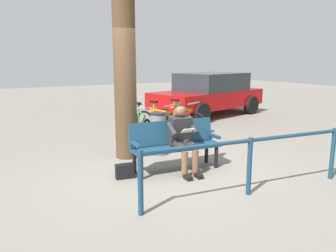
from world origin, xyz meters
The scene contains 11 objects.
ground_plane centered at (0.00, 0.00, 0.00)m, with size 40.00×40.00×0.00m, color slate.
bench centered at (-0.12, -0.08, 0.51)m, with size 1.63×0.61×0.87m.
person_reading centered at (-0.18, 0.09, 0.66)m, with size 0.51×0.79×1.20m.
handbag centered at (0.83, -0.08, 0.12)m, with size 0.30×0.14×0.24m, color black.
tree_trunk centered at (0.33, -1.21, 1.87)m, with size 0.43×0.43×3.74m, color #4C3823.
litter_bin centered at (-0.31, -1.05, 0.44)m, with size 0.34×0.34×0.87m.
bicycle_red centered at (-1.59, -2.29, 0.36)m, with size 0.71×1.59×0.94m.
bicycle_purple centered at (-0.95, -2.24, 0.36)m, with size 0.63×1.62×0.94m.
bicycle_green centered at (-0.41, -2.13, 0.36)m, with size 0.48×1.67×0.94m.
railing_fence centered at (-0.48, 1.43, 0.60)m, with size 3.34×0.42×0.85m.
parked_car centered at (-4.16, -4.57, 0.77)m, with size 4.51×2.78×1.47m.
Camera 1 is at (2.76, 4.81, 1.93)m, focal length 35.37 mm.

